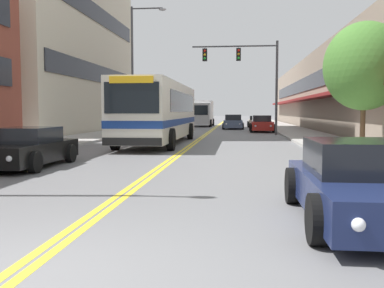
{
  "coord_description": "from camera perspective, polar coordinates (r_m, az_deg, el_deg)",
  "views": [
    {
      "loc": [
        2.38,
        -4.16,
        1.76
      ],
      "look_at": [
        -0.84,
        25.95,
        -0.58
      ],
      "focal_mm": 40.0,
      "sensor_mm": 36.0,
      "label": 1
    }
  ],
  "objects": [
    {
      "name": "ground_plane",
      "position": [
        41.27,
        2.8,
        1.96
      ],
      "size": [
        240.0,
        240.0,
        0.0
      ],
      "primitive_type": "plane",
      "color": "slate"
    },
    {
      "name": "sidewalk_left",
      "position": [
        42.3,
        -7.01,
        2.09
      ],
      "size": [
        3.43,
        106.0,
        0.14
      ],
      "color": "#9E9B96",
      "rests_on": "ground_plane"
    },
    {
      "name": "sidewalk_right",
      "position": [
        41.48,
        12.81,
        1.97
      ],
      "size": [
        3.43,
        106.0,
        0.14
      ],
      "color": "#9E9B96",
      "rests_on": "ground_plane"
    },
    {
      "name": "centre_line",
      "position": [
        41.27,
        2.8,
        1.97
      ],
      "size": [
        0.34,
        106.0,
        0.01
      ],
      "color": "yellow",
      "rests_on": "ground_plane"
    },
    {
      "name": "storefront_row_right",
      "position": [
        42.59,
        20.9,
        6.61
      ],
      "size": [
        9.1,
        68.0,
        7.22
      ],
      "color": "gray",
      "rests_on": "ground_plane"
    },
    {
      "name": "city_bus",
      "position": [
        23.51,
        -4.25,
        4.53
      ],
      "size": [
        2.85,
        12.58,
        3.21
      ],
      "color": "silver",
      "rests_on": "ground_plane"
    },
    {
      "name": "car_dark_grey_parked_left_mid",
      "position": [
        37.39,
        -4.38,
        2.57
      ],
      "size": [
        2.1,
        4.5,
        1.2
      ],
      "color": "#38383D",
      "rests_on": "ground_plane"
    },
    {
      "name": "car_black_parked_left_far",
      "position": [
        14.47,
        -21.28,
        -0.56
      ],
      "size": [
        2.11,
        4.33,
        1.24
      ],
      "color": "black",
      "rests_on": "ground_plane"
    },
    {
      "name": "car_navy_parked_right_foreground",
      "position": [
        7.35,
        21.97,
        -5.0
      ],
      "size": [
        2.15,
        4.27,
        1.29
      ],
      "color": "#19234C",
      "rests_on": "ground_plane"
    },
    {
      "name": "car_champagne_parked_right_mid",
      "position": [
        47.74,
        8.59,
        2.94
      ],
      "size": [
        1.97,
        4.56,
        1.23
      ],
      "color": "beige",
      "rests_on": "ground_plane"
    },
    {
      "name": "car_red_parked_right_far",
      "position": [
        36.82,
        9.26,
        2.63
      ],
      "size": [
        2.0,
        4.6,
        1.4
      ],
      "color": "maroon",
      "rests_on": "ground_plane"
    },
    {
      "name": "car_slate_blue_moving_lead",
      "position": [
        42.34,
        5.52,
        2.88
      ],
      "size": [
        2.05,
        4.4,
        1.42
      ],
      "color": "#475675",
      "rests_on": "ground_plane"
    },
    {
      "name": "box_truck",
      "position": [
        50.0,
        1.22,
        4.16
      ],
      "size": [
        2.79,
        7.11,
        2.96
      ],
      "color": "#B7B7BC",
      "rests_on": "ground_plane"
    },
    {
      "name": "traffic_signal_mast",
      "position": [
        32.2,
        7.5,
        9.97
      ],
      "size": [
        6.31,
        0.38,
        6.87
      ],
      "color": "#47474C",
      "rests_on": "ground_plane"
    },
    {
      "name": "street_lamp_left_far",
      "position": [
        31.93,
        -7.38,
        11.03
      ],
      "size": [
        2.62,
        0.28,
        9.28
      ],
      "color": "#47474C",
      "rests_on": "ground_plane"
    },
    {
      "name": "street_tree_right_mid",
      "position": [
        19.97,
        22.0,
        9.58
      ],
      "size": [
        3.43,
        3.43,
        5.42
      ],
      "color": "brown",
      "rests_on": "sidewalk_right"
    }
  ]
}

